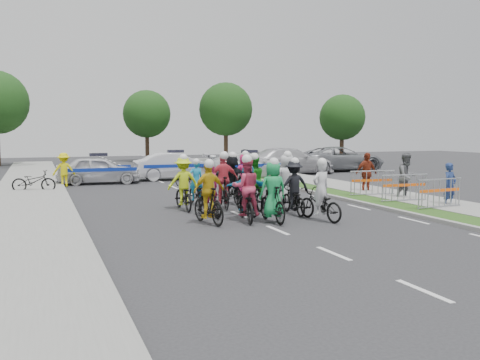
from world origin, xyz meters
name	(u,v)px	position (x,y,z in m)	size (l,w,h in m)	color
ground	(277,230)	(0.00, 0.00, 0.00)	(90.00, 90.00, 0.00)	#28282B
curb_right	(341,198)	(5.10, 5.00, 0.06)	(0.20, 60.00, 0.12)	gray
grass_strip	(356,198)	(5.80, 5.00, 0.06)	(1.20, 60.00, 0.11)	#214315
sidewalk_right	(393,196)	(7.60, 5.00, 0.07)	(2.40, 60.00, 0.13)	gray
sidewalk_left	(28,215)	(-6.50, 5.00, 0.07)	(3.00, 60.00, 0.13)	gray
rider_0	(320,200)	(1.91, 1.02, 0.64)	(1.03, 1.99, 1.94)	black
rider_1	(273,197)	(0.41, 1.24, 0.76)	(0.83, 1.88, 1.96)	black
rider_2	(246,197)	(-0.27, 1.72, 0.75)	(1.06, 2.10, 2.05)	black
rider_3	(209,199)	(-1.47, 1.66, 0.74)	(1.03, 1.91, 1.94)	black
rider_4	(293,192)	(1.68, 2.39, 0.73)	(1.08, 1.89, 1.89)	black
rider_5	(248,193)	(0.18, 2.71, 0.74)	(1.41, 1.69, 1.76)	black
rider_6	(210,198)	(-1.02, 2.99, 0.60)	(0.80, 1.82, 1.79)	black
rider_7	(286,186)	(2.02, 3.64, 0.79)	(0.89, 1.98, 2.05)	black
rider_8	(253,188)	(0.90, 3.97, 0.73)	(0.85, 1.97, 1.98)	black
rider_9	(223,187)	(-0.04, 4.46, 0.78)	(1.07, 2.00, 2.04)	black
rider_10	(183,188)	(-1.45, 4.67, 0.76)	(1.09, 1.93, 1.96)	black
rider_11	(232,182)	(0.68, 5.57, 0.82)	(1.57, 1.88, 1.97)	black
rider_12	(196,189)	(-0.68, 5.76, 0.58)	(0.62, 1.71, 1.74)	black
rider_13	(245,181)	(1.53, 6.42, 0.76)	(0.86, 1.90, 1.96)	black
police_car_0	(99,170)	(-3.21, 15.08, 0.72)	(1.70, 4.22, 1.44)	silver
police_car_1	(176,166)	(1.08, 15.94, 0.76)	(1.61, 4.60, 1.52)	silver
police_car_2	(249,166)	(5.20, 15.10, 0.74)	(2.08, 5.12, 1.49)	silver
civilian_sedan	(290,161)	(8.77, 17.11, 0.83)	(2.33, 5.72, 1.66)	#B4B3B8
civilian_suv	(340,159)	(13.09, 18.17, 0.83)	(2.75, 5.96, 1.66)	gray
spectator_0	(450,185)	(7.70, 1.90, 0.80)	(0.58, 0.38, 1.60)	navy
spectator_1	(407,177)	(7.54, 4.10, 0.94)	(0.91, 0.71, 1.87)	#535458
spectator_2	(366,173)	(7.35, 6.60, 0.90)	(1.05, 0.44, 1.80)	maroon
marshal_hiviz	(64,170)	(-4.96, 14.21, 0.83)	(1.08, 0.62, 1.67)	yellow
barrier_0	(439,195)	(6.70, 1.28, 0.56)	(2.00, 0.50, 1.12)	#A5A8AD
barrier_1	(404,189)	(6.70, 3.16, 0.56)	(2.00, 0.50, 1.12)	#A5A8AD
barrier_2	(372,184)	(6.70, 5.21, 0.56)	(2.00, 0.50, 1.12)	#A5A8AD
cone_0	(278,185)	(3.72, 8.01, 0.34)	(0.40, 0.40, 0.70)	#F24C0C
cone_1	(279,176)	(5.71, 12.20, 0.34)	(0.40, 0.40, 0.70)	#F24C0C
parked_bike	(34,181)	(-6.35, 12.18, 0.50)	(0.66, 1.90, 1.00)	black
tree_1	(226,109)	(9.00, 30.00, 4.54)	(4.55, 4.55, 6.82)	#382619
tree_2	(342,118)	(18.00, 26.00, 3.83)	(3.85, 3.85, 5.77)	#382619
tree_4	(147,114)	(3.00, 34.00, 4.19)	(4.20, 4.20, 6.30)	#382619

